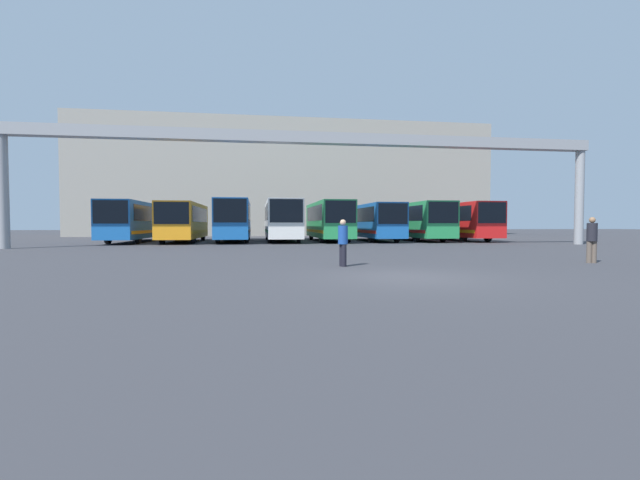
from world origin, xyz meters
TOP-DOWN VIEW (x-y plane):
  - ground_plane at (0.00, 0.00)m, footprint 200.00×200.00m
  - building_backdrop at (0.00, 45.99)m, footprint 51.16×12.00m
  - overhead_gantry at (0.00, 16.26)m, footprint 37.78×0.80m
  - bus_slot_0 at (-13.64, 25.20)m, footprint 2.46×12.20m
  - bus_slot_1 at (-9.75, 24.24)m, footprint 2.55×10.28m
  - bus_slot_2 at (-5.85, 24.78)m, footprint 2.49×11.36m
  - bus_slot_3 at (-1.95, 25.18)m, footprint 2.58×12.16m
  - bus_slot_4 at (1.95, 24.53)m, footprint 2.48×10.85m
  - bus_slot_5 at (5.85, 24.23)m, footprint 2.44×10.25m
  - bus_slot_6 at (9.75, 24.78)m, footprint 2.60×11.36m
  - bus_slot_7 at (13.64, 24.67)m, footprint 2.50×11.13m
  - pedestrian_near_left at (8.23, 3.09)m, footprint 0.35×0.35m
  - pedestrian_near_right at (-1.14, 3.16)m, footprint 0.33×0.33m

SIDE VIEW (x-z plane):
  - ground_plane at x=0.00m, z-range 0.00..0.00m
  - pedestrian_near_right at x=-1.14m, z-range 0.05..1.64m
  - pedestrian_near_left at x=8.23m, z-range 0.05..1.75m
  - bus_slot_1 at x=-9.75m, z-range 0.24..3.28m
  - bus_slot_5 at x=5.85m, z-range 0.23..3.30m
  - bus_slot_0 at x=-13.64m, z-range 0.24..3.37m
  - bus_slot_7 at x=13.64m, z-range 0.24..3.44m
  - bus_slot_6 at x=9.75m, z-range 0.25..3.45m
  - bus_slot_4 at x=1.95m, z-range 0.25..3.48m
  - bus_slot_2 at x=-5.85m, z-range 0.25..3.54m
  - bus_slot_3 at x=-1.95m, z-range 0.25..3.55m
  - overhead_gantry at x=0.00m, z-range 2.63..9.91m
  - building_backdrop at x=0.00m, z-range 0.00..14.20m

